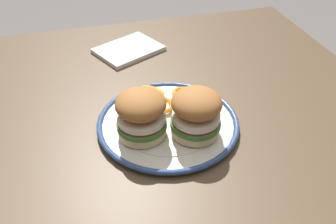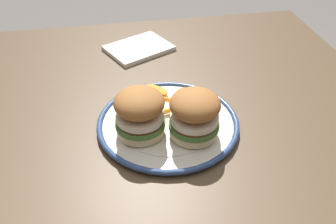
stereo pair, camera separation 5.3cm
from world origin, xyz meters
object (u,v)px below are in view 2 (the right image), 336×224
(dinner_plate, at_px, (168,123))
(sandwich_half_right, at_px, (140,112))
(dining_table, at_px, (177,164))
(sandwich_half_left, at_px, (195,114))

(dinner_plate, xyz_separation_m, sandwich_half_right, (-0.03, 0.06, 0.06))
(dining_table, bearing_deg, sandwich_half_right, 85.98)
(sandwich_half_right, bearing_deg, sandwich_half_left, -103.16)
(dinner_plate, xyz_separation_m, sandwich_half_left, (-0.05, -0.04, 0.06))
(dining_table, relative_size, sandwich_half_left, 9.74)
(dining_table, xyz_separation_m, sandwich_half_right, (0.01, 0.08, 0.16))
(dinner_plate, bearing_deg, sandwich_half_right, 112.59)
(dining_table, distance_m, sandwich_half_left, 0.16)
(dining_table, distance_m, sandwich_half_right, 0.18)
(sandwich_half_left, bearing_deg, dinner_plate, 41.08)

